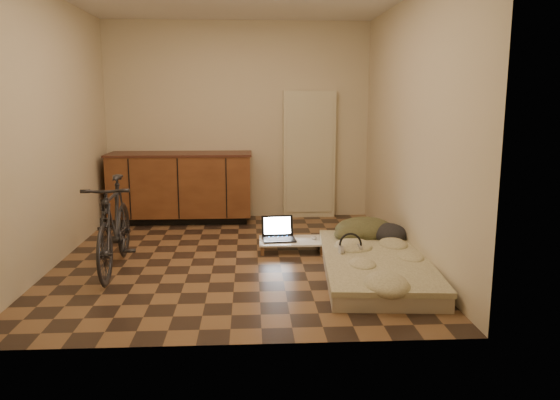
{
  "coord_description": "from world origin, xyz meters",
  "views": [
    {
      "loc": [
        0.15,
        -5.38,
        1.6
      ],
      "look_at": [
        0.46,
        0.25,
        0.55
      ],
      "focal_mm": 35.0,
      "sensor_mm": 36.0,
      "label": 1
    }
  ],
  "objects": [
    {
      "name": "room_shell",
      "position": [
        0.0,
        0.0,
        1.3
      ],
      "size": [
        3.5,
        4.0,
        2.6
      ],
      "color": "brown",
      "rests_on": "ground"
    },
    {
      "name": "laptop",
      "position": [
        0.45,
        0.3,
        0.16
      ],
      "size": [
        0.36,
        0.33,
        0.24
      ],
      "rotation": [
        0.0,
        0.0,
        0.08
      ],
      "color": "black",
      "rests_on": "lap_desk"
    },
    {
      "name": "mouse",
      "position": [
        0.83,
        0.27,
        0.13
      ],
      "size": [
        0.09,
        0.11,
        0.03
      ],
      "primitive_type": "ellipsoid",
      "rotation": [
        0.0,
        0.0,
        -0.43
      ],
      "color": "silver",
      "rests_on": "lap_desk"
    },
    {
      "name": "cabinets",
      "position": [
        -0.75,
        1.7,
        0.47
      ],
      "size": [
        1.84,
        0.62,
        0.91
      ],
      "color": "black",
      "rests_on": "ground"
    },
    {
      "name": "clothing_pile",
      "position": [
        1.42,
        0.2,
        0.3
      ],
      "size": [
        0.71,
        0.61,
        0.27
      ],
      "primitive_type": null,
      "rotation": [
        0.0,
        0.0,
        -0.08
      ],
      "color": "#424327",
      "rests_on": "futon"
    },
    {
      "name": "bicycle",
      "position": [
        -1.12,
        -0.35,
        0.48
      ],
      "size": [
        0.51,
        1.52,
        0.97
      ],
      "primitive_type": "imported",
      "rotation": [
        0.0,
        0.0,
        0.05
      ],
      "color": "black",
      "rests_on": "ground"
    },
    {
      "name": "appliance_panel",
      "position": [
        0.95,
        1.94,
        0.85
      ],
      "size": [
        0.7,
        0.1,
        1.7
      ],
      "primitive_type": "cube",
      "color": "beige",
      "rests_on": "ground"
    },
    {
      "name": "lap_desk",
      "position": [
        0.58,
        0.26,
        0.1
      ],
      "size": [
        0.68,
        0.45,
        0.11
      ],
      "rotation": [
        0.0,
        0.0,
        -0.01
      ],
      "color": "brown",
      "rests_on": "ground"
    },
    {
      "name": "headphones",
      "position": [
        1.09,
        -0.44,
        0.25
      ],
      "size": [
        0.28,
        0.26,
        0.17
      ],
      "primitive_type": null,
      "rotation": [
        0.0,
        0.0,
        0.14
      ],
      "color": "black",
      "rests_on": "futon"
    },
    {
      "name": "futon",
      "position": [
        1.3,
        -0.57,
        0.08
      ],
      "size": [
        1.1,
        2.03,
        0.17
      ],
      "rotation": [
        0.0,
        0.0,
        -0.08
      ],
      "color": "#B5AA91",
      "rests_on": "ground"
    }
  ]
}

